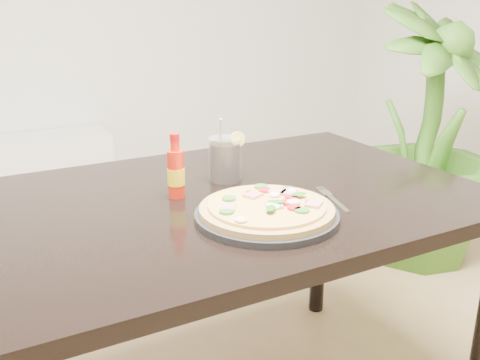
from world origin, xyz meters
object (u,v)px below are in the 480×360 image
dining_table (219,225)px  pizza (268,207)px  cola_cup (225,160)px  fork (331,198)px  plate (267,215)px  hot_sauce_bottle (176,172)px  houseplant (428,136)px

dining_table → pizza: bearing=-79.7°
dining_table → cola_cup: (0.08, 0.11, 0.14)m
cola_cup → fork: (0.17, -0.27, -0.06)m
dining_table → plate: bearing=-80.4°
fork → hot_sauce_bottle: bearing=164.0°
hot_sauce_bottle → fork: hot_sauce_bottle is taller
fork → houseplant: 1.38m
plate → fork: size_ratio=1.84×
houseplant → hot_sauce_bottle: bearing=-160.5°
plate → hot_sauce_bottle: (-0.13, 0.24, 0.06)m
plate → fork: 0.22m
cola_cup → hot_sauce_bottle: bearing=-159.4°
houseplant → fork: bearing=-147.4°
pizza → houseplant: (1.37, 0.77, -0.16)m
dining_table → houseplant: 1.52m
dining_table → cola_cup: size_ratio=7.58×
dining_table → pizza: pizza is taller
pizza → fork: (0.21, 0.03, -0.02)m
hot_sauce_bottle → cola_cup: 0.19m
pizza → houseplant: houseplant is taller
pizza → houseplant: bearing=29.3°
hot_sauce_bottle → fork: size_ratio=0.92×
dining_table → pizza: 0.22m
dining_table → hot_sauce_bottle: hot_sauce_bottle is taller
fork → plate: bearing=-157.0°
pizza → cola_cup: bearing=82.3°
hot_sauce_bottle → fork: 0.41m
cola_cup → houseplant: size_ratio=0.15×
houseplant → plate: bearing=-150.7°
pizza → fork: pizza is taller
dining_table → hot_sauce_bottle: size_ratio=8.19×
plate → houseplant: houseplant is taller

